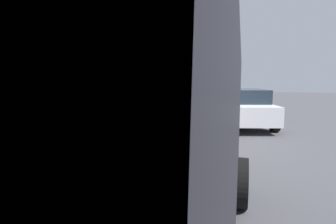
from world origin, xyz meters
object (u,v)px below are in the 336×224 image
at_px(parked_van_behind_right, 133,147).
at_px(parked_sedan_row_back_center, 239,107).
at_px(parked_sedan_near_left, 204,100).
at_px(parked_sedan_near_right, 51,100).
at_px(parked_sedan_row_back_far, 73,95).
at_px(art_car_decorated, 179,118).

bearing_deg(parked_van_behind_right, parked_sedan_row_back_center, 173.93).
distance_m(parked_sedan_near_left, parked_sedan_near_right, 7.95).
bearing_deg(parked_sedan_near_left, parked_sedan_row_back_far, -104.65).
bearing_deg(parked_sedan_near_right, parked_sedan_row_back_far, 20.29).
height_order(art_car_decorated, parked_sedan_near_left, art_car_decorated).
height_order(parked_van_behind_right, parked_sedan_near_left, parked_van_behind_right).
relative_size(parked_sedan_near_right, parked_sedan_row_back_far, 1.04).
bearing_deg(parked_sedan_near_left, parked_sedan_row_back_center, 25.05).
xyz_separation_m(parked_van_behind_right, parked_sedan_row_back_far, (13.91, 8.60, -0.45)).
bearing_deg(parked_sedan_near_right, parked_van_behind_right, -133.43).
distance_m(parked_sedan_row_back_center, parked_sedan_row_back_far, 11.30).
height_order(parked_sedan_near_left, parked_sedan_row_back_far, parked_sedan_row_back_far).
bearing_deg(parked_sedan_row_back_center, parked_sedan_near_right, 67.69).
bearing_deg(parked_sedan_near_right, parked_sedan_row_back_center, -92.43).
height_order(art_car_decorated, parked_sedan_row_back_center, art_car_decorated).
distance_m(art_car_decorated, parked_sedan_near_right, 9.42).
bearing_deg(parked_van_behind_right, parked_sedan_near_left, -176.06).
bearing_deg(art_car_decorated, parked_sedan_row_back_far, -138.91).
height_order(parked_sedan_row_back_center, parked_sedan_near_right, parked_sedan_row_back_center).
xyz_separation_m(art_car_decorated, parked_sedan_row_back_far, (8.69, 8.22, 0.03)).
height_order(parked_sedan_row_back_center, parked_sedan_row_back_far, parked_sedan_row_back_far).
xyz_separation_m(parked_van_behind_right, parked_sedan_near_right, (10.75, 8.02, -0.51)).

